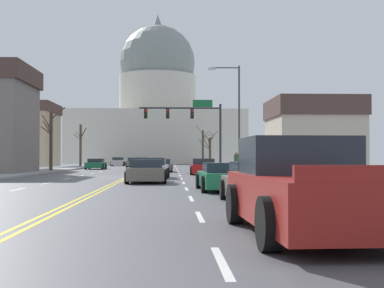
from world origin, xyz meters
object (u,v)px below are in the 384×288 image
signal_gantry (191,119)px  street_lamp_right (235,109)px  sedan_near_05 (259,184)px  sedan_oncoming_02 (118,162)px  bicycle_parked (245,170)px  sedan_near_04 (224,177)px  pedestrian_00 (236,161)px  sedan_near_03 (146,172)px  sedan_oncoming_01 (135,163)px  sedan_near_01 (203,167)px  pickup_truck_near_06 (307,190)px  sedan_oncoming_00 (96,164)px  sedan_near_00 (161,166)px  pedestrian_01 (240,161)px  sedan_near_02 (153,169)px  sedan_oncoming_03 (142,161)px

signal_gantry → street_lamp_right: street_lamp_right is taller
sedan_near_05 → sedan_oncoming_02: sedan_oncoming_02 is taller
signal_gantry → bicycle_parked: signal_gantry is taller
sedan_near_04 → pedestrian_00: (3.01, 20.53, 0.49)m
sedan_near_03 → sedan_oncoming_01: bearing=94.7°
signal_gantry → street_lamp_right: 9.98m
sedan_near_01 → sedan_near_05: sedan_near_01 is taller
pickup_truck_near_06 → sedan_oncoming_02: 71.68m
sedan_near_05 → sedan_oncoming_00: size_ratio=1.07×
sedan_near_05 → pedestrian_00: 26.68m
sedan_near_05 → pickup_truck_near_06: bearing=-91.5°
signal_gantry → sedan_near_00: signal_gantry is taller
sedan_near_00 → sedan_near_01: (3.40, -7.12, 0.03)m
pedestrian_01 → signal_gantry: bearing=102.1°
sedan_near_05 → pedestrian_01: (2.29, 22.17, 0.48)m
pedestrian_01 → sedan_near_00: bearing=119.0°
pedestrian_00 → sedan_near_02: bearing=-128.2°
sedan_near_02 → bicycle_parked: size_ratio=2.49×
pedestrian_01 → bicycle_parked: pedestrian_01 is taller
sedan_near_01 → sedan_near_02: 7.70m
sedan_oncoming_00 → sedan_oncoming_03: sedan_oncoming_03 is taller
pedestrian_00 → sedan_near_00: bearing=135.3°
sedan_near_01 → pedestrian_00: (2.65, 1.13, 0.46)m
sedan_near_00 → sedan_oncoming_02: bearing=102.2°
sedan_near_01 → sedan_oncoming_00: 20.76m
bicycle_parked → pedestrian_01: bearing=90.0°
sedan_oncoming_01 → pedestrian_00: size_ratio=2.90×
street_lamp_right → sedan_oncoming_03: size_ratio=1.95×
sedan_oncoming_00 → pedestrian_01: bearing=-58.3°
sedan_near_05 → bicycle_parked: 19.60m
sedan_near_02 → sedan_near_03: sedan_near_02 is taller
sedan_oncoming_01 → sedan_oncoming_03: size_ratio=1.08×
sedan_near_05 → pickup_truck_near_06: size_ratio=0.86×
pickup_truck_near_06 → sedan_oncoming_01: bearing=96.7°
sedan_near_01 → pedestrian_01: (2.36, -3.25, 0.48)m
signal_gantry → pedestrian_00: size_ratio=4.92×
street_lamp_right → sedan_oncoming_00: street_lamp_right is taller
sedan_near_00 → bicycle_parked: size_ratio=2.42×
sedan_near_00 → pedestrian_01: size_ratio=2.61×
signal_gantry → sedan_near_04: bearing=-89.6°
sedan_near_05 → pickup_truck_near_06: (-0.16, -6.02, 0.20)m
pickup_truck_near_06 → bicycle_parked: 25.60m
sedan_near_04 → pickup_truck_near_06: (0.27, -12.05, 0.23)m
street_lamp_right → sedan_oncoming_02: street_lamp_right is taller
pickup_truck_near_06 → sedan_oncoming_03: (-7.26, 80.61, -0.20)m
sedan_near_03 → sedan_oncoming_03: size_ratio=1.00×
sedan_near_03 → sedan_oncoming_02: 52.72m
sedan_near_01 → sedan_near_03: sedan_near_01 is taller
sedan_near_05 → pedestrian_00: (2.58, 26.55, 0.46)m
sedan_oncoming_02 → pedestrian_00: size_ratio=2.82×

